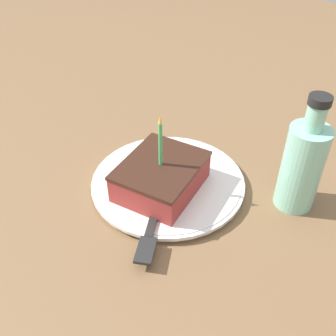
{
  "coord_description": "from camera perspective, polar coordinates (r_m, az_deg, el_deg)",
  "views": [
    {
      "loc": [
        -0.22,
        0.42,
        0.44
      ],
      "look_at": [
        0.01,
        -0.01,
        0.04
      ],
      "focal_mm": 42.0,
      "sensor_mm": 36.0,
      "label": 1
    }
  ],
  "objects": [
    {
      "name": "bottle",
      "position": [
        0.61,
        18.93,
        0.46
      ],
      "size": [
        0.06,
        0.06,
        0.19
      ],
      "color": "#8CD1B2",
      "rests_on": "ground_plane"
    },
    {
      "name": "plate",
      "position": [
        0.65,
        -0.0,
        -2.12
      ],
      "size": [
        0.25,
        0.25,
        0.01
      ],
      "color": "white",
      "rests_on": "ground_plane"
    },
    {
      "name": "cake_slice",
      "position": [
        0.62,
        -1.03,
        -1.18
      ],
      "size": [
        0.11,
        0.14,
        0.13
      ],
      "color": "#99332D",
      "rests_on": "plate"
    },
    {
      "name": "ground_plane",
      "position": [
        0.66,
        0.54,
        -4.86
      ],
      "size": [
        2.4,
        2.4,
        0.04
      ],
      "color": "brown",
      "rests_on": "ground"
    },
    {
      "name": "fork",
      "position": [
        0.58,
        -1.96,
        -7.29
      ],
      "size": [
        0.08,
        0.19,
        0.0
      ],
      "color": "#262626",
      "rests_on": "plate"
    }
  ]
}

